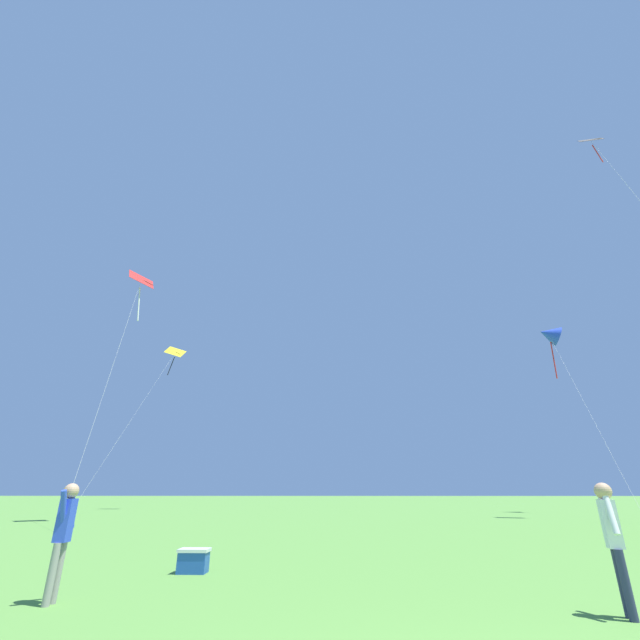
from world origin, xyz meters
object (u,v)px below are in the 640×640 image
kite_yellow_diamond (173,358)px  kite_black_large (599,151)px  picnic_cooler (193,561)px  kite_blue_delta (549,335)px  person_with_spool (64,529)px  person_near_tree (613,534)px  kite_red_high (140,289)px

kite_yellow_diamond → kite_black_large: kite_black_large is taller
kite_yellow_diamond → picnic_cooler: bearing=-66.9°
picnic_cooler → kite_blue_delta: bearing=50.5°
kite_yellow_diamond → person_with_spool: size_ratio=9.78×
kite_yellow_diamond → kite_blue_delta: bearing=-9.1°
kite_blue_delta → kite_yellow_diamond: kite_yellow_diamond is taller
person_near_tree → person_with_spool: person_with_spool is taller
kite_yellow_diamond → picnic_cooler: 38.06m
kite_red_high → kite_blue_delta: bearing=21.6°
kite_blue_delta → kite_red_high: bearing=-158.4°
person_near_tree → picnic_cooler: size_ratio=2.71×
kite_yellow_diamond → person_near_tree: kite_yellow_diamond is taller
kite_blue_delta → kite_red_high: 33.78m
person_near_tree → person_with_spool: (-7.84, 0.50, 0.00)m
kite_blue_delta → person_with_spool: kite_blue_delta is taller
kite_blue_delta → kite_black_large: 15.21m
kite_yellow_diamond → kite_red_high: kite_yellow_diamond is taller
picnic_cooler → kite_red_high: bearing=123.1°
kite_blue_delta → person_with_spool: 39.86m
kite_red_high → person_near_tree: (15.94, -17.47, -12.42)m
kite_black_large → person_near_tree: bearing=-130.4°
kite_black_large → kite_blue_delta: bearing=96.1°
kite_blue_delta → person_with_spool: bearing=-128.4°
kite_red_high → person_with_spool: kite_red_high is taller
person_with_spool → kite_black_large: bearing=37.8°
kite_red_high → person_near_tree: size_ratio=9.14×
person_near_tree → kite_black_large: bearing=49.6°
kite_blue_delta → picnic_cooler: 37.49m
kite_blue_delta → person_with_spool: (-23.30, -29.39, -13.52)m
kite_red_high → person_near_tree: 26.71m
kite_black_large → person_near_tree: size_ratio=16.99×
person_near_tree → kite_red_high: bearing=132.4°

